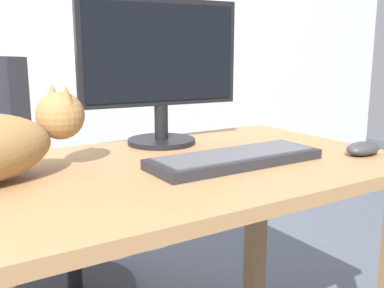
{
  "coord_description": "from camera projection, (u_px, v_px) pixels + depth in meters",
  "views": [
    {
      "loc": [
        -0.36,
        -0.91,
        0.97
      ],
      "look_at": [
        0.17,
        -0.06,
        0.76
      ],
      "focal_mm": 41.65,
      "sensor_mm": 36.0,
      "label": 1
    }
  ],
  "objects": [
    {
      "name": "desk",
      "position": [
        113.0,
        216.0,
        1.02
      ],
      "size": [
        1.47,
        0.68,
        0.7
      ],
      "color": "#9E7247",
      "rests_on": "ground_plane"
    },
    {
      "name": "office_chair",
      "position": [
        57.0,
        199.0,
        1.7
      ],
      "size": [
        0.48,
        0.48,
        0.95
      ],
      "color": "black",
      "rests_on": "ground_plane"
    },
    {
      "name": "monitor",
      "position": [
        161.0,
        67.0,
        1.28
      ],
      "size": [
        0.48,
        0.2,
        0.42
      ],
      "color": "black",
      "rests_on": "desk"
    },
    {
      "name": "keyboard",
      "position": [
        236.0,
        158.0,
        1.08
      ],
      "size": [
        0.44,
        0.15,
        0.03
      ],
      "color": "#232328",
      "rests_on": "desk"
    },
    {
      "name": "computer_mouse",
      "position": [
        363.0,
        148.0,
        1.17
      ],
      "size": [
        0.11,
        0.06,
        0.04
      ],
      "primitive_type": "ellipsoid",
      "color": "#333338",
      "rests_on": "desk"
    }
  ]
}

